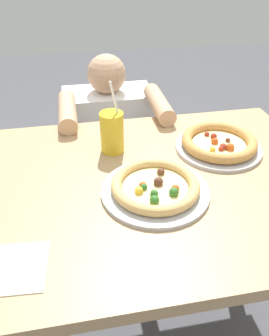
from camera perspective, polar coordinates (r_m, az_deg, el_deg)
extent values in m
plane|color=#4C4C51|center=(1.60, 0.81, -24.22)|extent=(8.00, 8.00, 0.00)
cube|color=tan|center=(1.05, 1.13, -3.16)|extent=(1.20, 0.84, 0.04)
cylinder|color=#826748|center=(1.57, -20.84, -8.43)|extent=(0.07, 0.07, 0.71)
cylinder|color=#826748|center=(1.68, 16.25, -4.13)|extent=(0.07, 0.07, 0.71)
cylinder|color=#B7B7BC|center=(0.99, 3.43, -3.81)|extent=(0.31, 0.31, 0.01)
cylinder|color=#E5CC7F|center=(0.98, 3.45, -3.31)|extent=(0.19, 0.19, 0.01)
torus|color=tan|center=(0.98, 3.47, -2.83)|extent=(0.25, 0.25, 0.03)
sphere|color=gold|center=(0.95, 0.74, -3.76)|extent=(0.02, 0.02, 0.02)
sphere|color=#2D6623|center=(0.97, 1.53, -3.15)|extent=(0.02, 0.02, 0.02)
sphere|color=#2D6623|center=(0.95, 6.54, -4.01)|extent=(0.03, 0.03, 0.03)
sphere|color=brown|center=(0.99, 3.97, -2.28)|extent=(0.03, 0.03, 0.03)
sphere|color=#2D6623|center=(0.92, 3.32, -5.30)|extent=(0.03, 0.03, 0.03)
sphere|color=#BF4C19|center=(0.97, 1.39, -2.87)|extent=(0.02, 0.02, 0.02)
sphere|color=#2D6623|center=(0.95, 3.28, -4.23)|extent=(0.02, 0.02, 0.02)
sphere|color=#BF4C19|center=(0.97, 6.78, -3.42)|extent=(0.02, 0.02, 0.02)
sphere|color=brown|center=(1.03, 4.42, -0.71)|extent=(0.02, 0.02, 0.02)
cylinder|color=#B7B7BC|center=(1.22, 13.68, 3.32)|extent=(0.29, 0.29, 0.01)
cylinder|color=#EFD68C|center=(1.22, 13.75, 3.76)|extent=(0.18, 0.18, 0.01)
torus|color=#C68C47|center=(1.21, 13.83, 4.27)|extent=(0.25, 0.25, 0.03)
sphere|color=maroon|center=(1.24, 12.98, 5.14)|extent=(0.02, 0.02, 0.02)
sphere|color=gold|center=(1.16, 12.80, 3.03)|extent=(0.02, 0.02, 0.02)
sphere|color=maroon|center=(1.25, 11.88, 5.49)|extent=(0.02, 0.02, 0.02)
sphere|color=brown|center=(1.23, 15.20, 4.47)|extent=(0.02, 0.02, 0.02)
sphere|color=maroon|center=(1.17, 14.13, 3.11)|extent=(0.02, 0.02, 0.02)
sphere|color=maroon|center=(1.18, 14.47, 3.43)|extent=(0.02, 0.02, 0.02)
sphere|color=#BF4C19|center=(1.18, 15.57, 3.32)|extent=(0.03, 0.03, 0.03)
sphere|color=#BF4C19|center=(1.21, 13.13, 4.33)|extent=(0.02, 0.02, 0.02)
cylinder|color=gold|center=(1.15, -3.74, 5.90)|extent=(0.08, 0.08, 0.14)
cylinder|color=white|center=(1.10, -3.34, 11.15)|extent=(0.03, 0.01, 0.12)
cube|color=white|center=(0.85, -19.84, -15.34)|extent=(0.17, 0.16, 0.00)
cylinder|color=#333847|center=(1.89, -3.78, -2.64)|extent=(0.33, 0.33, 0.45)
cube|color=white|center=(1.69, -4.26, 7.64)|extent=(0.41, 0.22, 0.31)
sphere|color=tan|center=(1.60, -4.64, 15.25)|extent=(0.17, 0.17, 0.17)
cylinder|color=tan|center=(1.40, -11.06, 9.23)|extent=(0.07, 0.28, 0.07)
cylinder|color=tan|center=(1.44, 4.07, 10.54)|extent=(0.07, 0.28, 0.07)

